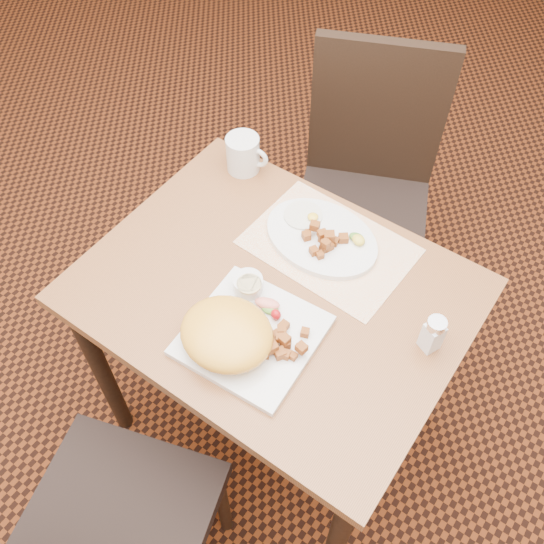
% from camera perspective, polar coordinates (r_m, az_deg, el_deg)
% --- Properties ---
extents(ground, '(8.00, 8.00, 0.00)m').
position_cam_1_polar(ground, '(2.11, 0.15, -13.48)').
color(ground, black).
rests_on(ground, ground).
extents(table, '(0.90, 0.70, 0.75)m').
position_cam_1_polar(table, '(1.54, 0.20, -3.90)').
color(table, brown).
rests_on(table, ground).
extents(chair_far, '(0.56, 0.56, 0.97)m').
position_cam_1_polar(chair_far, '(2.02, 8.87, 8.59)').
color(chair_far, black).
rests_on(chair_far, ground).
extents(placemat, '(0.41, 0.30, 0.00)m').
position_cam_1_polar(placemat, '(1.54, 5.38, 2.42)').
color(placemat, white).
rests_on(placemat, table).
extents(plate_square, '(0.30, 0.30, 0.02)m').
position_cam_1_polar(plate_square, '(1.37, -1.89, -5.99)').
color(plate_square, silver).
rests_on(plate_square, table).
extents(plate_oval, '(0.32, 0.25, 0.02)m').
position_cam_1_polar(plate_oval, '(1.54, 4.67, 3.26)').
color(plate_oval, silver).
rests_on(plate_oval, placemat).
extents(hollandaise_mound, '(0.21, 0.19, 0.08)m').
position_cam_1_polar(hollandaise_mound, '(1.32, -4.33, -5.80)').
color(hollandaise_mound, yellow).
rests_on(hollandaise_mound, plate_square).
extents(ramekin, '(0.07, 0.07, 0.04)m').
position_cam_1_polar(ramekin, '(1.41, -2.26, -1.16)').
color(ramekin, silver).
rests_on(ramekin, plate_square).
extents(garnish_sq, '(0.08, 0.05, 0.03)m').
position_cam_1_polar(garnish_sq, '(1.39, -0.20, -3.32)').
color(garnish_sq, '#387223').
rests_on(garnish_sq, plate_square).
extents(fried_egg, '(0.10, 0.10, 0.02)m').
position_cam_1_polar(fried_egg, '(1.57, 3.07, 5.35)').
color(fried_egg, white).
rests_on(fried_egg, plate_oval).
extents(garnish_ov, '(0.05, 0.04, 0.02)m').
position_cam_1_polar(garnish_ov, '(1.53, 8.08, 3.11)').
color(garnish_ov, '#387223').
rests_on(garnish_ov, plate_oval).
extents(salt_shaker, '(0.06, 0.06, 0.10)m').
position_cam_1_polar(salt_shaker, '(1.37, 14.91, -5.64)').
color(salt_shaker, white).
rests_on(salt_shaker, table).
extents(coffee_mug, '(0.12, 0.09, 0.10)m').
position_cam_1_polar(coffee_mug, '(1.69, -2.68, 11.03)').
color(coffee_mug, silver).
rests_on(coffee_mug, table).
extents(home_fries_sq, '(0.11, 0.12, 0.04)m').
position_cam_1_polar(home_fries_sq, '(1.34, 0.98, -6.69)').
color(home_fries_sq, '#9C4E19').
rests_on(home_fries_sq, plate_square).
extents(home_fries_ov, '(0.11, 0.11, 0.04)m').
position_cam_1_polar(home_fries_ov, '(1.50, 4.90, 3.05)').
color(home_fries_ov, '#9C4E19').
rests_on(home_fries_ov, plate_oval).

